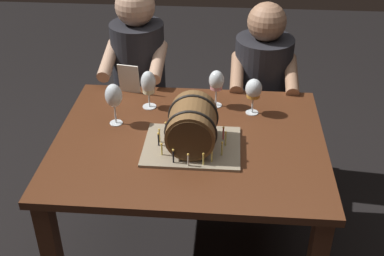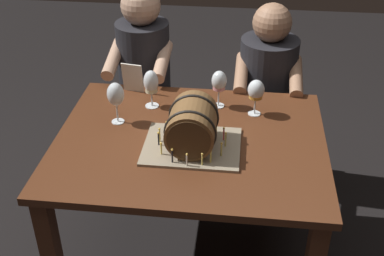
{
  "view_description": "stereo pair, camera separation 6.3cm",
  "coord_description": "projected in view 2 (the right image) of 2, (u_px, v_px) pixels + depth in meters",
  "views": [
    {
      "loc": [
        0.16,
        -1.84,
        1.98
      ],
      "look_at": [
        0.02,
        -0.07,
        0.85
      ],
      "focal_mm": 46.54,
      "sensor_mm": 36.0,
      "label": 1
    },
    {
      "loc": [
        0.22,
        -1.84,
        1.98
      ],
      "look_at": [
        0.02,
        -0.07,
        0.85
      ],
      "focal_mm": 46.54,
      "sensor_mm": 36.0,
      "label": 2
    }
  ],
  "objects": [
    {
      "name": "wine_glass_amber",
      "position": [
        256.0,
        91.0,
        2.34
      ],
      "size": [
        0.08,
        0.08,
        0.18
      ],
      "color": "white",
      "rests_on": "dining_table"
    },
    {
      "name": "wine_glass_empty",
      "position": [
        116.0,
        95.0,
        2.27
      ],
      "size": [
        0.08,
        0.08,
        0.2
      ],
      "color": "white",
      "rests_on": "dining_table"
    },
    {
      "name": "menu_card",
      "position": [
        133.0,
        78.0,
        2.56
      ],
      "size": [
        0.11,
        0.04,
        0.16
      ],
      "primitive_type": "cube",
      "rotation": [
        0.12,
        0.0,
        -0.16
      ],
      "color": "silver",
      "rests_on": "dining_table"
    },
    {
      "name": "person_seated_right",
      "position": [
        265.0,
        107.0,
        2.91
      ],
      "size": [
        0.36,
        0.45,
        1.14
      ],
      "color": "black",
      "rests_on": "ground"
    },
    {
      "name": "dining_table",
      "position": [
        190.0,
        159.0,
        2.28
      ],
      "size": [
        1.21,
        0.96,
        0.75
      ],
      "color": "#562D19",
      "rests_on": "ground"
    },
    {
      "name": "ground_plane",
      "position": [
        190.0,
        256.0,
        2.62
      ],
      "size": [
        8.0,
        8.0,
        0.0
      ],
      "primitive_type": "plane",
      "color": "black"
    },
    {
      "name": "wine_glass_rose",
      "position": [
        219.0,
        82.0,
        2.4
      ],
      "size": [
        0.07,
        0.07,
        0.19
      ],
      "color": "white",
      "rests_on": "dining_table"
    },
    {
      "name": "person_seated_left",
      "position": [
        146.0,
        97.0,
        2.97
      ],
      "size": [
        0.34,
        0.45,
        1.21
      ],
      "color": "black",
      "rests_on": "ground"
    },
    {
      "name": "barrel_cake",
      "position": [
        192.0,
        128.0,
        2.11
      ],
      "size": [
        0.42,
        0.33,
        0.23
      ],
      "color": "gray",
      "rests_on": "dining_table"
    },
    {
      "name": "wine_glass_white",
      "position": [
        151.0,
        83.0,
        2.4
      ],
      "size": [
        0.07,
        0.07,
        0.19
      ],
      "color": "white",
      "rests_on": "dining_table"
    }
  ]
}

